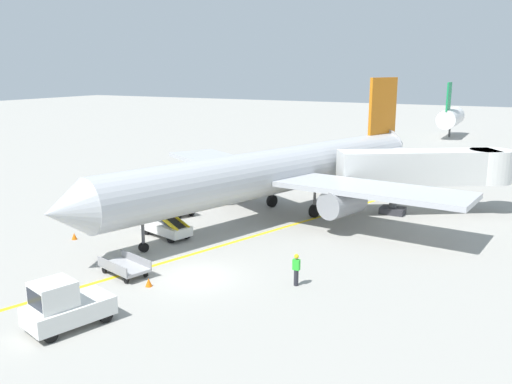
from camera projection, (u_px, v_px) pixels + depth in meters
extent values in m
plane|color=#9E9B93|center=(196.00, 277.00, 29.03)|extent=(300.00, 300.00, 0.00)
cube|color=yellow|center=(220.00, 246.00, 34.07)|extent=(24.86, 76.22, 0.01)
cylinder|color=#B2B5BA|center=(275.00, 171.00, 40.12)|extent=(12.36, 29.56, 3.30)
cone|color=#B2B5BA|center=(66.00, 211.00, 29.08)|extent=(3.81, 3.28, 3.23)
cone|color=#B2B5BA|center=(395.00, 145.00, 51.22)|extent=(3.84, 3.63, 3.14)
cube|color=#B2B5BA|center=(372.00, 189.00, 36.02)|extent=(13.38, 5.71, 0.36)
cylinder|color=gray|center=(342.00, 202.00, 36.70)|extent=(2.79, 3.63, 1.90)
cube|color=#B2B5BA|center=(224.00, 162.00, 46.45)|extent=(13.46, 10.29, 0.36)
cylinder|color=gray|center=(228.00, 178.00, 44.85)|extent=(2.79, 3.63, 1.90)
cube|color=orange|center=(383.00, 107.00, 48.77)|extent=(1.50, 3.89, 5.20)
cube|color=#B2B5BA|center=(408.00, 151.00, 47.22)|extent=(5.50, 3.06, 0.24)
cube|color=#B2B5BA|center=(351.00, 145.00, 51.40)|extent=(5.64, 4.25, 0.24)
cylinder|color=#4C4C51|center=(143.00, 227.00, 32.70)|extent=(0.20, 0.20, 3.12)
cylinder|color=black|center=(144.00, 247.00, 32.99)|extent=(0.51, 0.64, 0.56)
cylinder|color=#4C4C51|center=(315.00, 197.00, 40.37)|extent=(0.20, 0.20, 3.12)
cylinder|color=black|center=(314.00, 211.00, 40.61)|extent=(0.63, 1.02, 0.96)
cylinder|color=#4C4C51|center=(272.00, 188.00, 43.44)|extent=(0.20, 0.20, 3.12)
cylinder|color=black|center=(272.00, 201.00, 43.68)|extent=(0.63, 1.02, 0.96)
cube|color=black|center=(99.00, 198.00, 30.36)|extent=(2.98, 1.81, 0.60)
cube|color=silver|center=(418.00, 167.00, 41.05)|extent=(11.49, 8.70, 2.50)
cylinder|color=silver|center=(490.00, 166.00, 41.55)|extent=(3.20, 3.20, 2.50)
cylinder|color=#59595B|center=(393.00, 199.00, 41.43)|extent=(0.56, 0.56, 2.35)
cube|color=#333338|center=(393.00, 211.00, 41.63)|extent=(1.80, 1.40, 0.50)
cube|color=silver|center=(69.00, 311.00, 23.40)|extent=(2.86, 4.00, 0.80)
cube|color=silver|center=(53.00, 294.00, 22.75)|extent=(1.92, 1.99, 1.10)
cube|color=black|center=(35.00, 300.00, 22.21)|extent=(1.39, 0.49, 0.77)
cylinder|color=black|center=(50.00, 336.00, 22.06)|extent=(0.38, 0.64, 0.60)
cylinder|color=black|center=(33.00, 323.00, 23.16)|extent=(0.38, 0.64, 0.60)
cylinder|color=black|center=(106.00, 316.00, 23.81)|extent=(0.38, 0.64, 0.60)
cylinder|color=black|center=(87.00, 305.00, 24.92)|extent=(0.38, 0.64, 0.60)
cube|color=silver|center=(179.00, 206.00, 41.28)|extent=(2.73, 2.23, 0.70)
cube|color=silver|center=(176.00, 194.00, 41.42)|extent=(1.43, 1.41, 1.10)
cube|color=black|center=(173.00, 193.00, 41.82)|extent=(0.50, 0.91, 0.77)
cylinder|color=black|center=(168.00, 210.00, 41.71)|extent=(0.64, 0.46, 0.60)
cylinder|color=black|center=(181.00, 208.00, 42.34)|extent=(0.64, 0.46, 0.60)
cylinder|color=black|center=(178.00, 214.00, 40.38)|extent=(0.64, 0.46, 0.60)
cylinder|color=black|center=(191.00, 212.00, 41.02)|extent=(0.64, 0.46, 0.60)
cube|color=silver|center=(166.00, 228.00, 35.92)|extent=(4.07, 2.50, 0.60)
cylinder|color=black|center=(146.00, 230.00, 36.44)|extent=(0.64, 0.38, 0.60)
cylinder|color=black|center=(162.00, 226.00, 37.33)|extent=(0.64, 0.38, 0.60)
cylinder|color=black|center=(171.00, 238.00, 34.63)|extent=(0.64, 0.38, 0.60)
cylinder|color=black|center=(186.00, 234.00, 35.53)|extent=(0.64, 0.38, 0.60)
cube|color=black|center=(160.00, 212.00, 36.11)|extent=(5.05, 2.26, 1.76)
cube|color=yellow|center=(154.00, 212.00, 35.77)|extent=(4.84, 1.48, 1.84)
cube|color=yellow|center=(165.00, 209.00, 36.40)|extent=(4.84, 1.48, 1.84)
cube|color=#A5A5A8|center=(125.00, 267.00, 29.22)|extent=(3.10, 2.21, 0.16)
cube|color=#4C4C51|center=(106.00, 260.00, 30.47)|extent=(0.89, 0.32, 0.08)
cylinder|color=#4C4C51|center=(102.00, 258.00, 30.78)|extent=(0.12, 0.12, 0.05)
cube|color=gray|center=(112.00, 267.00, 28.64)|extent=(2.71, 0.83, 0.50)
cube|color=gray|center=(136.00, 259.00, 29.70)|extent=(2.71, 0.83, 0.50)
cylinder|color=black|center=(104.00, 270.00, 29.57)|extent=(0.38, 0.21, 0.36)
cylinder|color=black|center=(124.00, 264.00, 30.41)|extent=(0.38, 0.21, 0.36)
cylinder|color=black|center=(126.00, 280.00, 28.15)|extent=(0.38, 0.21, 0.36)
cylinder|color=black|center=(145.00, 274.00, 29.00)|extent=(0.38, 0.21, 0.36)
cylinder|color=#26262D|center=(296.00, 278.00, 27.83)|extent=(0.24, 0.24, 0.85)
cube|color=green|center=(296.00, 265.00, 27.67)|extent=(0.36, 0.22, 0.56)
sphere|color=#9E7051|center=(296.00, 257.00, 27.59)|extent=(0.20, 0.20, 0.20)
sphere|color=yellow|center=(297.00, 256.00, 27.57)|extent=(0.24, 0.24, 0.24)
cone|color=orange|center=(149.00, 282.00, 27.75)|extent=(0.36, 0.36, 0.44)
cone|color=orange|center=(74.00, 236.00, 35.38)|extent=(0.36, 0.36, 0.44)
cylinder|color=silver|center=(451.00, 118.00, 87.62)|extent=(3.00, 10.00, 3.00)
cylinder|color=#3F3F3F|center=(449.00, 132.00, 88.13)|extent=(0.30, 0.30, 1.60)
cube|color=#198C4C|center=(449.00, 97.00, 83.82)|extent=(0.24, 3.20, 4.40)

